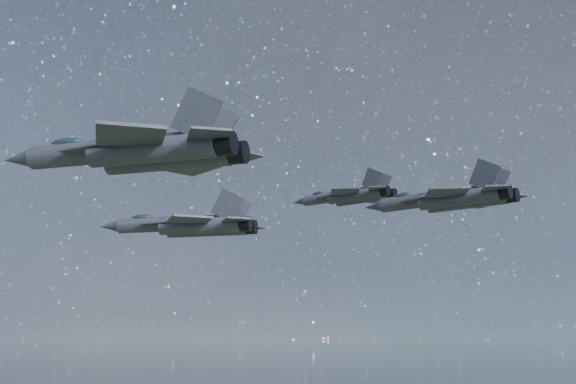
# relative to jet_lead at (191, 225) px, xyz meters

# --- Properties ---
(jet_lead) EXTENTS (18.73, 13.24, 4.75)m
(jet_lead) POSITION_rel_jet_lead_xyz_m (0.00, 0.00, 0.00)
(jet_lead) COLOR #2E313A
(jet_left) EXTENTS (15.03, 10.02, 3.81)m
(jet_left) POSITION_rel_jet_lead_xyz_m (14.96, 13.60, 5.12)
(jet_left) COLOR #2E313A
(jet_right) EXTENTS (18.54, 13.26, 4.75)m
(jet_right) POSITION_rel_jet_lead_xyz_m (8.98, -27.42, 0.09)
(jet_right) COLOR #2E313A
(jet_slot) EXTENTS (16.98, 11.30, 4.32)m
(jet_slot) POSITION_rel_jet_lead_xyz_m (27.41, 1.73, 1.64)
(jet_slot) COLOR #2E313A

